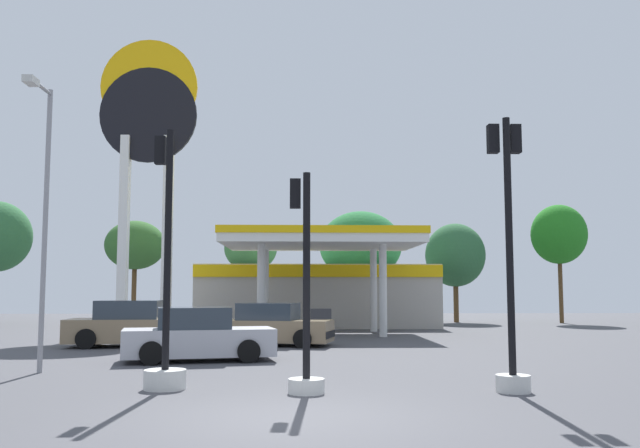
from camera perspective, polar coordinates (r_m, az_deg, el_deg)
ground_plane at (r=10.74m, az=-2.62°, el=-15.90°), size 90.00×90.00×0.00m
gas_station at (r=35.42m, az=-0.22°, el=-5.52°), size 12.29×12.73×4.47m
station_pole_sign at (r=32.62m, az=-14.28°, el=6.78°), size 4.48×0.56×13.61m
car_0 at (r=19.01m, az=-10.21°, el=-9.30°), size 4.31×2.47×1.45m
car_1 at (r=24.23m, az=-15.48°, el=-8.24°), size 4.49×2.24×1.57m
car_2 at (r=23.85m, az=-4.08°, el=-8.57°), size 4.38×2.59×1.47m
traffic_signal_0 at (r=13.58m, az=15.66°, el=-4.70°), size 0.65×0.68×5.29m
traffic_signal_1 at (r=12.92m, az=-1.29°, el=-8.23°), size 0.68×0.70×4.17m
traffic_signal_2 at (r=13.78m, az=-12.89°, el=-8.36°), size 0.82×0.82×5.14m
tree_1 at (r=39.07m, az=-15.29°, el=-1.75°), size 3.31×3.31×5.76m
tree_2 at (r=39.72m, az=-5.85°, el=-2.10°), size 3.07×3.07×5.67m
tree_3 at (r=37.74m, az=3.43°, el=-1.83°), size 4.58×4.58×6.28m
tree_4 at (r=41.44m, az=11.30°, el=-2.59°), size 3.57×3.57×5.89m
tree_5 at (r=42.11m, az=19.45°, el=-0.85°), size 3.20×3.20×6.90m
corner_streetlamp at (r=17.26m, az=-22.28°, el=2.02°), size 0.24×1.48×6.76m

